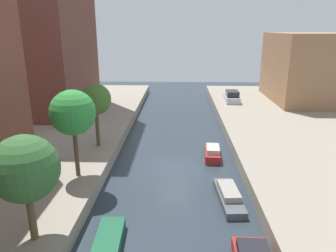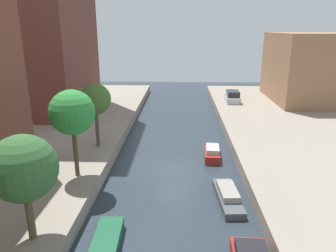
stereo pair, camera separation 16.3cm
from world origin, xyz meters
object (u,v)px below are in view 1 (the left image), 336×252
object	(u,v)px
moored_boat_right_2	(229,196)
moored_boat_right_3	(213,153)
street_tree_2	(73,113)
moored_boat_left_2	(108,243)
low_block_right	(310,67)
street_tree_3	(96,100)
parked_car	(232,97)
street_tree_1	(25,169)

from	to	relation	value
moored_boat_right_2	moored_boat_right_3	distance (m)	7.10
street_tree_2	moored_boat_left_2	world-z (taller)	street_tree_2
low_block_right	moored_boat_right_2	size ratio (longest dim) A/B	2.84
street_tree_2	street_tree_3	size ratio (longest dim) A/B	1.11
moored_boat_left_2	moored_boat_right_3	bearing A→B (deg)	61.93
street_tree_3	moored_boat_right_3	world-z (taller)	street_tree_3
parked_car	moored_boat_left_2	xyz separation A→B (m)	(-10.65, -29.54, -1.31)
parked_car	moored_boat_right_2	size ratio (longest dim) A/B	0.95
street_tree_1	moored_boat_right_2	world-z (taller)	street_tree_1
moored_boat_right_2	moored_boat_right_3	xyz separation A→B (m)	(-0.35, 7.09, 0.11)
street_tree_3	moored_boat_right_3	size ratio (longest dim) A/B	1.52
street_tree_2	parked_car	distance (m)	27.50
low_block_right	street_tree_2	bearing A→B (deg)	-134.75
low_block_right	street_tree_3	bearing A→B (deg)	-142.16
street_tree_1	moored_boat_left_2	world-z (taller)	street_tree_1
street_tree_2	street_tree_1	bearing A→B (deg)	-90.00
street_tree_1	parked_car	world-z (taller)	street_tree_1
moored_boat_left_2	moored_boat_right_3	world-z (taller)	moored_boat_right_3
moored_boat_left_2	moored_boat_right_2	distance (m)	8.32
moored_boat_left_2	moored_boat_right_3	distance (m)	13.57
parked_car	moored_boat_right_3	bearing A→B (deg)	-103.65
street_tree_3	moored_boat_left_2	xyz separation A→B (m)	(3.36, -11.87, -4.71)
street_tree_1	street_tree_3	bearing A→B (deg)	90.00
street_tree_3	street_tree_1	bearing A→B (deg)	-90.00
moored_boat_right_2	moored_boat_left_2	bearing A→B (deg)	-144.10
moored_boat_left_2	parked_car	bearing A→B (deg)	70.18
street_tree_3	parked_car	bearing A→B (deg)	51.60
street_tree_2	parked_car	xyz separation A→B (m)	(14.01, 23.37, -3.77)
moored_boat_left_2	moored_boat_right_2	xyz separation A→B (m)	(6.74, 4.88, 0.04)
street_tree_2	street_tree_3	distance (m)	5.71
low_block_right	moored_boat_right_2	xyz separation A→B (m)	(-14.45, -26.05, -5.15)
street_tree_2	moored_boat_right_2	xyz separation A→B (m)	(10.10, -1.29, -5.04)
street_tree_1	street_tree_3	world-z (taller)	street_tree_3
low_block_right	street_tree_1	world-z (taller)	low_block_right
street_tree_2	parked_car	size ratio (longest dim) A/B	1.34
parked_car	moored_boat_right_3	size ratio (longest dim) A/B	1.25
street_tree_1	moored_boat_right_2	size ratio (longest dim) A/B	1.12
moored_boat_right_2	street_tree_2	bearing A→B (deg)	172.69
low_block_right	street_tree_3	distance (m)	31.08
moored_boat_right_2	low_block_right	bearing A→B (deg)	60.99
parked_car	moored_boat_right_2	distance (m)	25.00
street_tree_3	moored_boat_right_3	bearing A→B (deg)	0.61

